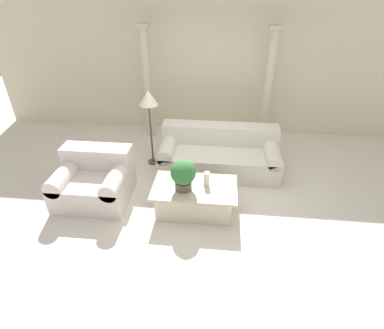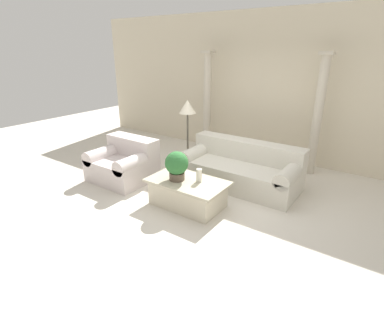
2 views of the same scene
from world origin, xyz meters
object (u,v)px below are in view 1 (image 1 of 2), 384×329
loveseat (94,179)px  potted_plant (183,174)px  coffee_table (195,198)px  floor_lamp (149,102)px  sofa_long (219,154)px

loveseat → potted_plant: (1.48, -0.23, 0.36)m
coffee_table → potted_plant: bearing=-158.0°
coffee_table → floor_lamp: size_ratio=0.87×
sofa_long → loveseat: 2.25m
sofa_long → floor_lamp: floor_lamp is taller
coffee_table → potted_plant: 0.50m
coffee_table → floor_lamp: 1.92m
sofa_long → coffee_table: sofa_long is taller
potted_plant → coffee_table: bearing=22.0°
coffee_table → floor_lamp: bearing=125.7°
potted_plant → floor_lamp: floor_lamp is taller
potted_plant → floor_lamp: bearing=119.5°
coffee_table → potted_plant: potted_plant is taller
loveseat → coffee_table: loveseat is taller
loveseat → floor_lamp: floor_lamp is taller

